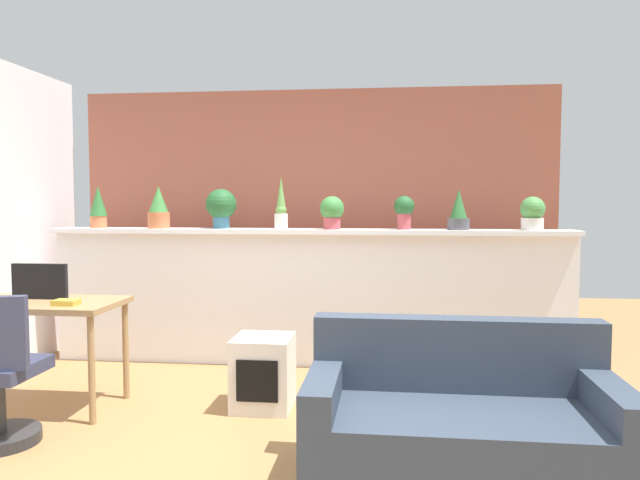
# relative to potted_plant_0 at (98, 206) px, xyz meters

# --- Properties ---
(ground_plane) EXTENTS (12.00, 12.00, 0.00)m
(ground_plane) POSITION_rel_potted_plant_0_xyz_m (1.88, -1.97, -1.39)
(ground_plane) COLOR #9E7042
(divider_wall) EXTENTS (4.53, 0.16, 1.16)m
(divider_wall) POSITION_rel_potted_plant_0_xyz_m (1.88, 0.03, -0.81)
(divider_wall) COLOR white
(divider_wall) RESTS_ON ground
(plant_shelf) EXTENTS (4.53, 0.31, 0.04)m
(plant_shelf) POSITION_rel_potted_plant_0_xyz_m (1.88, -0.01, -0.21)
(plant_shelf) COLOR white
(plant_shelf) RESTS_ON divider_wall
(brick_wall_behind) EXTENTS (4.53, 0.10, 2.50)m
(brick_wall_behind) POSITION_rel_potted_plant_0_xyz_m (1.88, 0.63, -0.14)
(brick_wall_behind) COLOR #9E5442
(brick_wall_behind) RESTS_ON ground
(potted_plant_0) EXTENTS (0.15, 0.15, 0.38)m
(potted_plant_0) POSITION_rel_potted_plant_0_xyz_m (0.00, 0.00, 0.00)
(potted_plant_0) COLOR #C66B42
(potted_plant_0) RESTS_ON plant_shelf
(potted_plant_1) EXTENTS (0.19, 0.19, 0.37)m
(potted_plant_1) POSITION_rel_potted_plant_0_xyz_m (0.57, -0.02, -0.02)
(potted_plant_1) COLOR #C66B42
(potted_plant_1) RESTS_ON plant_shelf
(potted_plant_2) EXTENTS (0.27, 0.27, 0.35)m
(potted_plant_2) POSITION_rel_potted_plant_0_xyz_m (1.12, 0.03, 0.00)
(potted_plant_2) COLOR #386B84
(potted_plant_2) RESTS_ON plant_shelf
(potted_plant_3) EXTENTS (0.11, 0.11, 0.45)m
(potted_plant_3) POSITION_rel_potted_plant_0_xyz_m (1.66, -0.00, -0.01)
(potted_plant_3) COLOR silver
(potted_plant_3) RESTS_ON plant_shelf
(potted_plant_4) EXTENTS (0.21, 0.21, 0.28)m
(potted_plant_4) POSITION_rel_potted_plant_0_xyz_m (2.11, -0.03, -0.04)
(potted_plant_4) COLOR #B7474C
(potted_plant_4) RESTS_ON plant_shelf
(potted_plant_5) EXTENTS (0.17, 0.17, 0.28)m
(potted_plant_5) POSITION_rel_potted_plant_0_xyz_m (2.72, -0.00, -0.03)
(potted_plant_5) COLOR #B7474C
(potted_plant_5) RESTS_ON plant_shelf
(potted_plant_6) EXTENTS (0.18, 0.18, 0.34)m
(potted_plant_6) POSITION_rel_potted_plant_0_xyz_m (3.17, -0.02, -0.04)
(potted_plant_6) COLOR #4C4C51
(potted_plant_6) RESTS_ON plant_shelf
(potted_plant_7) EXTENTS (0.20, 0.20, 0.28)m
(potted_plant_7) POSITION_rel_potted_plant_0_xyz_m (3.76, -0.02, -0.05)
(potted_plant_7) COLOR silver
(potted_plant_7) RESTS_ON plant_shelf
(desk) EXTENTS (1.10, 0.60, 0.75)m
(desk) POSITION_rel_potted_plant_0_xyz_m (0.19, -1.24, -0.73)
(desk) COLOR #99754C
(desk) RESTS_ON ground
(tv_monitor) EXTENTS (0.40, 0.04, 0.25)m
(tv_monitor) POSITION_rel_potted_plant_0_xyz_m (0.15, -1.16, -0.52)
(tv_monitor) COLOR black
(tv_monitor) RESTS_ON desk
(side_cube_shelf) EXTENTS (0.40, 0.41, 0.50)m
(side_cube_shelf) POSITION_rel_potted_plant_0_xyz_m (1.72, -1.08, -1.14)
(side_cube_shelf) COLOR silver
(side_cube_shelf) RESTS_ON ground
(book_on_desk) EXTENTS (0.16, 0.11, 0.04)m
(book_on_desk) POSITION_rel_potted_plant_0_xyz_m (0.46, -1.37, -0.62)
(book_on_desk) COLOR gold
(book_on_desk) RESTS_ON desk
(couch) EXTENTS (1.57, 0.77, 0.80)m
(couch) POSITION_rel_potted_plant_0_xyz_m (2.95, -2.03, -1.11)
(couch) COLOR #333D4C
(couch) RESTS_ON ground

